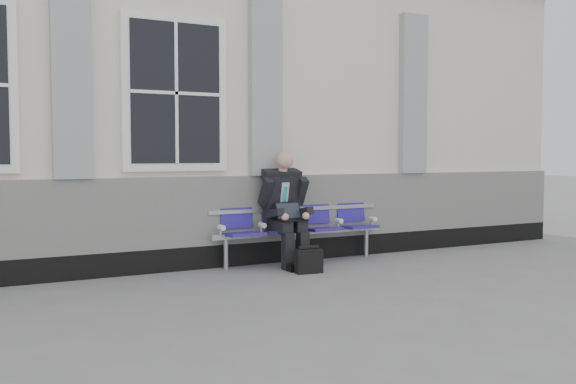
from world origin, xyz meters
TOP-DOWN VIEW (x-y plane):
  - ground at (0.00, 0.00)m, footprint 70.00×70.00m
  - station_building at (-0.02, 3.47)m, footprint 14.40×4.40m
  - bench at (2.06, 1.32)m, footprint 2.60×0.47m
  - businessman at (1.76, 1.18)m, footprint 0.63×0.85m
  - briefcase at (1.77, 0.55)m, footprint 0.35×0.18m

SIDE VIEW (x-z plane):
  - ground at x=0.00m, z-range 0.00..0.00m
  - briefcase at x=1.77m, z-range -0.01..0.33m
  - bench at x=2.06m, z-range 0.10..1.01m
  - businessman at x=1.76m, z-range 0.05..1.57m
  - station_building at x=-0.02m, z-range -0.02..4.47m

